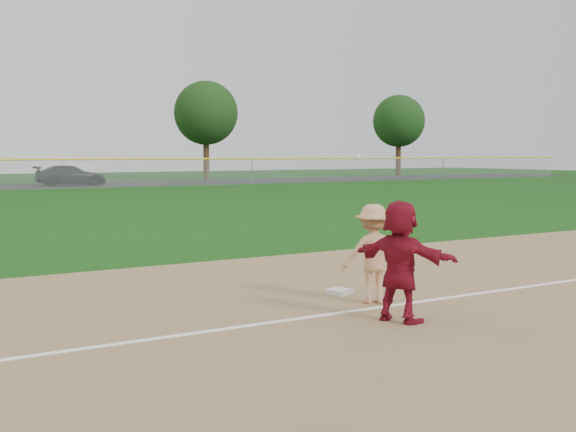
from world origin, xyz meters
TOP-DOWN VIEW (x-y plane):
  - ground at (0.00, 0.00)m, footprint 160.00×160.00m
  - foul_line at (0.00, -0.80)m, footprint 60.00×0.10m
  - first_base at (0.38, 0.43)m, footprint 0.46×0.46m
  - base_runner at (-0.04, -1.67)m, footprint 1.03×1.70m
  - car_right at (7.31, 45.09)m, footprint 5.30×2.43m
  - first_base_play at (0.42, -0.44)m, footprint 1.17×0.92m
  - tree_3 at (22.00, 52.80)m, footprint 6.00×6.00m
  - tree_4 at (44.00, 51.20)m, footprint 5.60×5.60m

SIDE VIEW (x-z plane):
  - ground at x=0.00m, z-range 0.00..0.00m
  - foul_line at x=0.00m, z-range 0.02..0.03m
  - first_base at x=0.38m, z-range 0.02..0.10m
  - car_right at x=7.31m, z-range 0.01..1.51m
  - first_base_play at x=0.42m, z-range -0.38..2.02m
  - base_runner at x=-0.04m, z-range 0.02..1.77m
  - tree_4 at x=44.00m, z-range 1.51..10.18m
  - tree_3 at x=22.00m, z-range 1.57..10.76m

